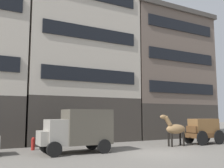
{
  "coord_description": "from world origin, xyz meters",
  "views": [
    {
      "loc": [
        -9.82,
        -12.48,
        2.29
      ],
      "look_at": [
        -2.03,
        1.98,
        4.29
      ],
      "focal_mm": 40.8,
      "sensor_mm": 36.0,
      "label": 1
    }
  ],
  "objects": [
    {
      "name": "pedestrian_officer",
      "position": [
        10.87,
        4.48,
        0.98
      ],
      "size": [
        0.37,
        0.37,
        1.79
      ],
      "color": "#38332D",
      "rests_on": "ground_plane"
    },
    {
      "name": "delivery_truck_near",
      "position": [
        -4.18,
        2.4,
        1.42
      ],
      "size": [
        4.38,
        2.2,
        2.62
      ],
      "color": "gray",
      "rests_on": "ground_plane"
    },
    {
      "name": "building_center_left",
      "position": [
        -1.53,
        9.86,
        7.46
      ],
      "size": [
        10.29,
        7.35,
        14.84
      ],
      "color": "#38332D",
      "rests_on": "ground_plane"
    },
    {
      "name": "ground_plane",
      "position": [
        0.0,
        0.0,
        0.0
      ],
      "size": [
        120.0,
        120.0,
        0.0
      ],
      "primitive_type": "plane",
      "color": "slate"
    },
    {
      "name": "building_center_right",
      "position": [
        8.5,
        9.86,
        6.78
      ],
      "size": [
        10.47,
        7.35,
        13.5
      ],
      "color": "#38332D",
      "rests_on": "ground_plane"
    },
    {
      "name": "fire_hydrant_curbside",
      "position": [
        -6.31,
        4.96,
        0.43
      ],
      "size": [
        0.24,
        0.24,
        0.83
      ],
      "color": "maroon",
      "rests_on": "ground_plane"
    },
    {
      "name": "draft_horse",
      "position": [
        3.3,
        2.08,
        1.27
      ],
      "size": [
        2.35,
        0.66,
        2.3
      ],
      "color": "#937047",
      "rests_on": "ground_plane"
    },
    {
      "name": "cargo_wagon",
      "position": [
        6.25,
        2.08,
        1.15
      ],
      "size": [
        2.95,
        1.6,
        1.98
      ],
      "color": "brown",
      "rests_on": "ground_plane"
    }
  ]
}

